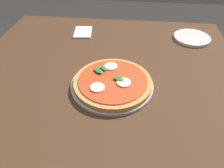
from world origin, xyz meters
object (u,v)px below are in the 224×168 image
serving_tray (112,85)px  pizza (113,82)px  napkin (83,32)px  plate_white (192,38)px  dining_table (102,104)px

serving_tray → pizza: size_ratio=1.07×
napkin → plate_white: bearing=-90.8°
serving_tray → napkin: 0.46m
napkin → serving_tray: bearing=-154.2°
serving_tray → napkin: serving_tray is taller
pizza → plate_white: bearing=-41.3°
serving_tray → pizza: 0.02m
plate_white → napkin: plate_white is taller
dining_table → plate_white: plate_white is taller
dining_table → pizza: bearing=-70.1°
serving_tray → plate_white: plate_white is taller
napkin → pizza: bearing=-154.0°
plate_white → serving_tray: bearing=138.3°
plate_white → napkin: size_ratio=1.40×
dining_table → plate_white: bearing=-43.4°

